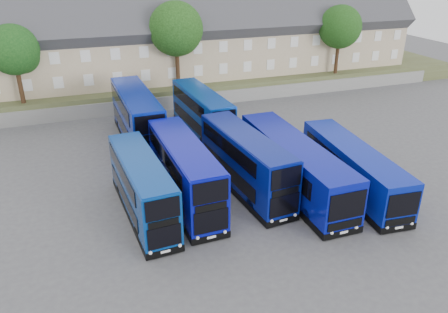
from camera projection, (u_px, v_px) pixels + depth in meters
The scene contains 15 objects.
ground at pixel (250, 226), 27.25m from camera, with size 120.00×120.00×0.00m, color #4C4C51.
retaining_wall at pixel (165, 103), 47.45m from camera, with size 70.00×0.40×1.50m, color slate.
earth_bank at pixel (147, 79), 55.89m from camera, with size 80.00×20.00×2.00m, color #4C512D.
terrace_row at pixel (176, 38), 51.04m from camera, with size 60.00×10.40×11.20m.
dd_front_left at pixel (142, 189), 27.69m from camera, with size 2.88×9.92×3.89m.
dd_front_mid at pixel (185, 173), 29.26m from camera, with size 2.72×10.69×4.22m.
dd_front_right at pixel (245, 163), 30.74m from camera, with size 3.34×10.65×4.17m.
dd_rear_left at pixel (137, 118), 38.51m from camera, with size 2.95×11.71×4.63m.
dd_rear_right at pixel (202, 114), 40.33m from camera, with size 3.04×10.52×4.13m.
coach_east_a at pixel (294, 166), 30.96m from camera, with size 2.79×13.15×3.59m.
coach_east_b at pixel (352, 169), 31.02m from camera, with size 3.50×11.89×3.20m.
tree_west at pixel (15, 52), 41.50m from camera, with size 4.80×4.80×7.65m.
tree_mid at pixel (177, 31), 46.40m from camera, with size 5.76×5.76×9.18m.
tree_east at pixel (340, 28), 52.37m from camera, with size 5.12×5.12×8.16m.
tree_far at pixel (349, 16), 60.05m from camera, with size 5.44×5.44×8.67m.
Camera 1 is at (-9.24, -21.03, 15.38)m, focal length 35.00 mm.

